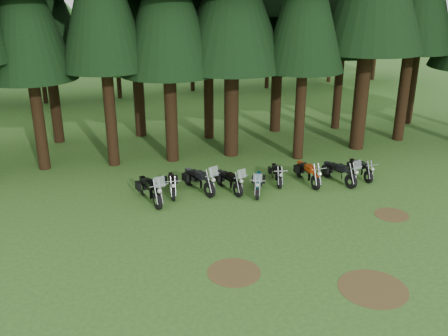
# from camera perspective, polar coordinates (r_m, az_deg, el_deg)

# --- Properties ---
(ground) EXTENTS (120.00, 120.00, 0.00)m
(ground) POSITION_cam_1_polar(r_m,az_deg,el_deg) (19.48, 8.11, -7.44)
(ground) COLOR #305921
(ground) RESTS_ON ground
(decid_2) EXTENTS (6.72, 6.53, 8.40)m
(decid_2) POSITION_cam_1_polar(r_m,az_deg,el_deg) (40.87, -20.11, 13.74)
(decid_2) COLOR black
(decid_2) RESTS_ON ground
(decid_3) EXTENTS (6.12, 5.95, 7.65)m
(decid_3) POSITION_cam_1_polar(r_m,az_deg,el_deg) (41.18, -11.85, 13.96)
(decid_3) COLOR black
(decid_3) RESTS_ON ground
(decid_4) EXTENTS (5.93, 5.76, 7.41)m
(decid_4) POSITION_cam_1_polar(r_m,az_deg,el_deg) (43.17, -3.32, 14.47)
(decid_4) COLOR black
(decid_4) RESTS_ON ground
(decid_5) EXTENTS (8.45, 8.21, 10.56)m
(decid_5) POSITION_cam_1_polar(r_m,az_deg,el_deg) (44.25, 5.73, 16.98)
(decid_5) COLOR black
(decid_5) RESTS_ON ground
(decid_6) EXTENTS (7.06, 6.86, 8.82)m
(decid_6) POSITION_cam_1_polar(r_m,az_deg,el_deg) (48.13, 12.77, 15.67)
(decid_6) COLOR black
(decid_6) RESTS_ON ground
(decid_7) EXTENTS (8.44, 8.20, 10.55)m
(decid_7) POSITION_cam_1_polar(r_m,az_deg,el_deg) (50.16, 17.86, 16.57)
(decid_7) COLOR black
(decid_7) RESTS_ON ground
(dirt_patch_0) EXTENTS (1.80, 1.80, 0.01)m
(dirt_patch_0) POSITION_cam_1_polar(r_m,az_deg,el_deg) (16.97, 1.14, -11.83)
(dirt_patch_0) COLOR #4C3D1E
(dirt_patch_0) RESTS_ON ground
(dirt_patch_1) EXTENTS (1.40, 1.40, 0.01)m
(dirt_patch_1) POSITION_cam_1_polar(r_m,az_deg,el_deg) (21.87, 18.61, -5.09)
(dirt_patch_1) COLOR #4C3D1E
(dirt_patch_1) RESTS_ON ground
(dirt_patch_2) EXTENTS (2.20, 2.20, 0.01)m
(dirt_patch_2) POSITION_cam_1_polar(r_m,az_deg,el_deg) (16.87, 16.64, -13.04)
(dirt_patch_2) COLOR #4C3D1E
(dirt_patch_2) RESTS_ON ground
(motorcycle_0) EXTENTS (0.91, 2.51, 1.58)m
(motorcycle_0) POSITION_cam_1_polar(r_m,az_deg,el_deg) (21.94, -8.44, -2.56)
(motorcycle_0) COLOR black
(motorcycle_0) RESTS_ON ground
(motorcycle_1) EXTENTS (0.36, 2.06, 0.84)m
(motorcycle_1) POSITION_cam_1_polar(r_m,az_deg,el_deg) (22.67, -5.96, -1.93)
(motorcycle_1) COLOR black
(motorcycle_1) RESTS_ON ground
(motorcycle_2) EXTENTS (1.20, 2.40, 1.56)m
(motorcycle_2) POSITION_cam_1_polar(r_m,az_deg,el_deg) (22.79, -2.87, -1.46)
(motorcycle_2) COLOR black
(motorcycle_2) RESTS_ON ground
(motorcycle_3) EXTENTS (0.89, 2.22, 1.41)m
(motorcycle_3) POSITION_cam_1_polar(r_m,az_deg,el_deg) (22.81, 0.60, -1.55)
(motorcycle_3) COLOR black
(motorcycle_3) RESTS_ON ground
(motorcycle_4) EXTENTS (0.98, 2.05, 1.32)m
(motorcycle_4) POSITION_cam_1_polar(r_m,az_deg,el_deg) (22.66, 3.92, -1.84)
(motorcycle_4) COLOR black
(motorcycle_4) RESTS_ON ground
(motorcycle_5) EXTENTS (0.43, 1.97, 0.80)m
(motorcycle_5) POSITION_cam_1_polar(r_m,az_deg,el_deg) (23.90, 6.03, -0.75)
(motorcycle_5) COLOR black
(motorcycle_5) RESTS_ON ground
(motorcycle_6) EXTENTS (0.37, 2.34, 0.95)m
(motorcycle_6) POSITION_cam_1_polar(r_m,az_deg,el_deg) (24.01, 9.54, -0.64)
(motorcycle_6) COLOR black
(motorcycle_6) RESTS_ON ground
(motorcycle_7) EXTENTS (0.95, 2.32, 1.48)m
(motorcycle_7) POSITION_cam_1_polar(r_m,az_deg,el_deg) (24.34, 13.03, -0.57)
(motorcycle_7) COLOR black
(motorcycle_7) RESTS_ON ground
(motorcycle_8) EXTENTS (0.34, 2.03, 0.83)m
(motorcycle_8) POSITION_cam_1_polar(r_m,az_deg,el_deg) (25.28, 15.29, -0.15)
(motorcycle_8) COLOR black
(motorcycle_8) RESTS_ON ground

